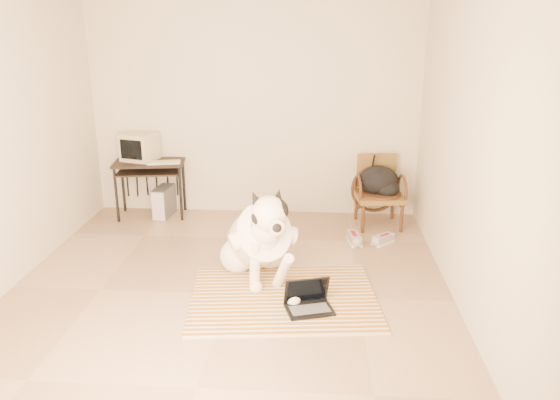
# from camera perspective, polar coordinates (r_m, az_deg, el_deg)

# --- Properties ---
(floor) EXTENTS (4.50, 4.50, 0.00)m
(floor) POSITION_cam_1_polar(r_m,az_deg,el_deg) (4.98, -5.47, -9.75)
(floor) COLOR #A17F62
(floor) RESTS_ON ground
(wall_back) EXTENTS (4.50, 0.00, 4.50)m
(wall_back) POSITION_cam_1_polar(r_m,az_deg,el_deg) (6.70, -2.73, 9.82)
(wall_back) COLOR beige
(wall_back) RESTS_ON floor
(wall_front) EXTENTS (4.50, 0.00, 4.50)m
(wall_front) POSITION_cam_1_polar(r_m,az_deg,el_deg) (2.43, -14.90, -6.29)
(wall_front) COLOR beige
(wall_front) RESTS_ON floor
(wall_right) EXTENTS (0.00, 4.50, 4.50)m
(wall_right) POSITION_cam_1_polar(r_m,az_deg,el_deg) (4.61, 19.40, 4.92)
(wall_right) COLOR beige
(wall_right) RESTS_ON floor
(rug) EXTENTS (1.74, 1.40, 0.02)m
(rug) POSITION_cam_1_polar(r_m,az_deg,el_deg) (4.88, 0.39, -10.15)
(rug) COLOR #AF6012
(rug) RESTS_ON floor
(dog) EXTENTS (0.80, 1.23, 1.00)m
(dog) POSITION_cam_1_polar(r_m,az_deg,el_deg) (5.08, -2.17, -4.16)
(dog) COLOR white
(dog) RESTS_ON rug
(laptop) EXTENTS (0.45, 0.38, 0.27)m
(laptop) POSITION_cam_1_polar(r_m,az_deg,el_deg) (4.67, 2.97, -10.56)
(laptop) COLOR black
(laptop) RESTS_ON rug
(computer_desk) EXTENTS (0.89, 0.58, 0.70)m
(computer_desk) POSITION_cam_1_polar(r_m,az_deg,el_deg) (6.85, -13.50, 3.11)
(computer_desk) COLOR black
(computer_desk) RESTS_ON floor
(crt_monitor) EXTENTS (0.45, 0.44, 0.33)m
(crt_monitor) POSITION_cam_1_polar(r_m,az_deg,el_deg) (6.91, -14.48, 5.42)
(crt_monitor) COLOR #C3B698
(crt_monitor) RESTS_ON computer_desk
(desk_keyboard) EXTENTS (0.41, 0.23, 0.03)m
(desk_keyboard) POSITION_cam_1_polar(r_m,az_deg,el_deg) (6.70, -12.06, 3.86)
(desk_keyboard) COLOR #C3B698
(desk_keyboard) RESTS_ON computer_desk
(pc_tower) EXTENTS (0.21, 0.41, 0.37)m
(pc_tower) POSITION_cam_1_polar(r_m,az_deg,el_deg) (6.93, -12.04, -0.19)
(pc_tower) COLOR #4F4E51
(pc_tower) RESTS_ON floor
(rattan_chair) EXTENTS (0.59, 0.58, 0.82)m
(rattan_chair) POSITION_cam_1_polar(r_m,az_deg,el_deg) (6.55, 10.25, 0.92)
(rattan_chair) COLOR olive
(rattan_chair) RESTS_ON floor
(backpack) EXTENTS (0.48, 0.40, 0.35)m
(backpack) POSITION_cam_1_polar(r_m,az_deg,el_deg) (6.48, 10.38, 1.88)
(backpack) COLOR black
(backpack) RESTS_ON rattan_chair
(sneaker_left) EXTENTS (0.17, 0.31, 0.10)m
(sneaker_left) POSITION_cam_1_polar(r_m,az_deg,el_deg) (6.07, 7.75, -4.03)
(sneaker_left) COLOR silver
(sneaker_left) RESTS_ON floor
(sneaker_right) EXTENTS (0.28, 0.27, 0.10)m
(sneaker_right) POSITION_cam_1_polar(r_m,az_deg,el_deg) (6.11, 10.74, -4.09)
(sneaker_right) COLOR silver
(sneaker_right) RESTS_ON floor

